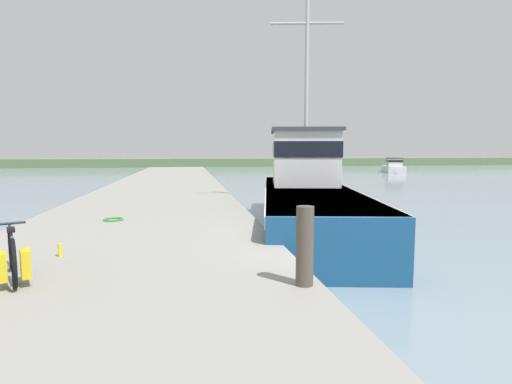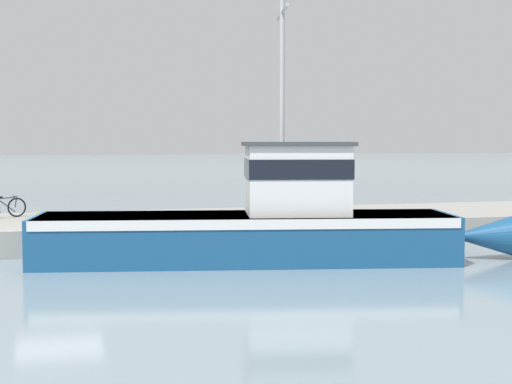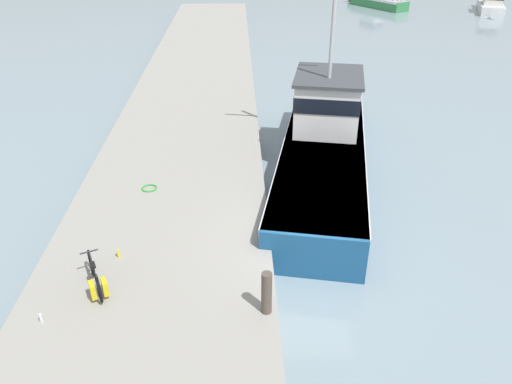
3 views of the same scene
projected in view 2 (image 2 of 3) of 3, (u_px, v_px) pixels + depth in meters
ground_plane at (58, 264)px, 22.79m from camera, size 320.00×320.00×0.00m
dock_pier at (55, 232)px, 26.94m from camera, size 6.19×80.00×0.85m
fishing_boat_main at (268, 222)px, 23.16m from camera, size 5.31×14.63×8.57m
hose_coil at (143, 215)px, 28.46m from camera, size 0.51×0.51×0.05m
water_bottle_on_curb at (37, 215)px, 27.71m from camera, size 0.07×0.07×0.23m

